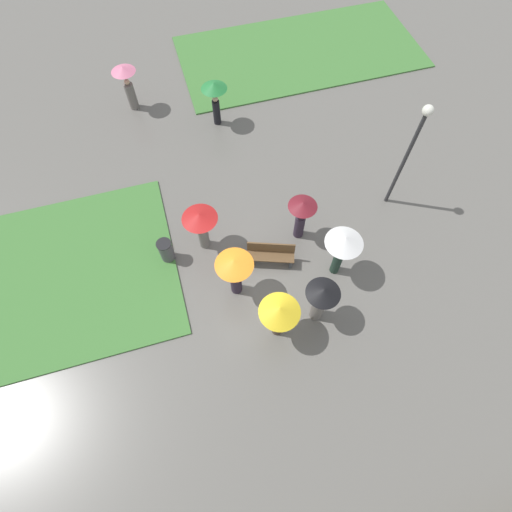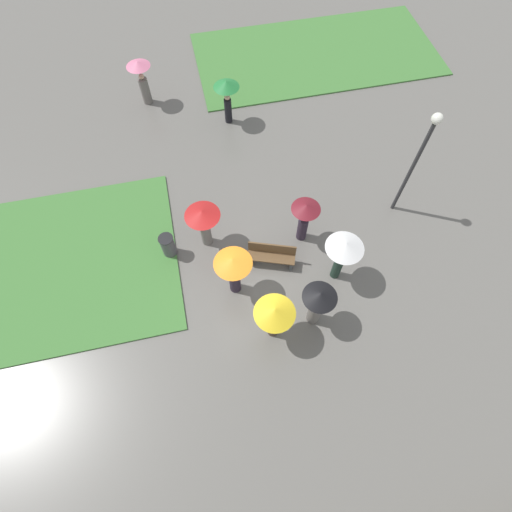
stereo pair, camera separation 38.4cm
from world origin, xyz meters
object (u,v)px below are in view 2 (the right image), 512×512
Objects in this scene: crowd_person_orange at (233,267)px; lone_walker_mid_plaza at (141,77)px; lamp_post at (419,154)px; lone_walker_far_path at (227,92)px; crowd_person_white at (343,251)px; crowd_person_black at (318,302)px; trash_bin at (168,246)px; park_bench at (271,255)px; crowd_person_red at (203,220)px; crowd_person_maroon at (305,216)px; crowd_person_yellow at (274,315)px.

crowd_person_orange is 1.03× the size of lone_walker_mid_plaza.
lone_walker_far_path is (-4.88, 5.52, -1.30)m from lamp_post.
crowd_person_white is 7.88m from lone_walker_far_path.
lamp_post is at bearing -114.66° from crowd_person_black.
trash_bin is 0.46× the size of crowd_person_white.
park_bench is at bearing -165.94° from lamp_post.
crowd_person_white is at bearing -5.99° from park_bench.
crowd_person_black is at bearing 47.84° from lone_walker_far_path.
lamp_post reaches higher than crowd_person_red.
crowd_person_orange is at bearing -21.08° from crowd_person_maroon.
crowd_person_white is 1.10× the size of crowd_person_maroon.
crowd_person_maroon is (4.41, -0.33, 0.74)m from trash_bin.
crowd_person_yellow is (-1.74, -3.06, 0.26)m from crowd_person_maroon.
crowd_person_white is at bearing -106.37° from crowd_person_black.
lone_walker_mid_plaza is (-4.03, 10.73, -0.05)m from crowd_person_black.
crowd_person_orange reaches higher than lone_walker_mid_plaza.
crowd_person_black is at bearing -157.69° from crowd_person_white.
crowd_person_yellow reaches higher than crowd_person_red.
trash_bin is 0.50× the size of crowd_person_yellow.
lone_walker_mid_plaza is at bearing -44.50° from crowd_person_black.
crowd_person_white is (1.89, -0.91, 1.09)m from park_bench.
lone_walker_far_path is at bearing 78.59° from crowd_person_white.
crowd_person_orange reaches higher than crowd_person_maroon.
crowd_person_red reaches higher than park_bench.
crowd_person_white is 4.37m from crowd_person_red.
lamp_post reaches higher than crowd_person_maroon.
trash_bin is 0.51× the size of crowd_person_maroon.
crowd_person_red is (-0.59, 1.90, -0.13)m from crowd_person_orange.
crowd_person_white is at bearing 71.60° from crowd_person_yellow.
lone_walker_mid_plaza is (-4.48, 7.83, -0.01)m from crowd_person_maroon.
park_bench is 5.37m from lamp_post.
lone_walker_far_path reaches higher than crowd_person_maroon.
crowd_person_orange is (-1.32, -0.68, 0.97)m from park_bench.
lamp_post is at bearing -79.83° from crowd_person_orange.
crowd_person_red is 0.94× the size of lone_walker_far_path.
crowd_person_maroon is (-3.51, -0.47, -1.50)m from lamp_post.
crowd_person_white is at bearing -101.05° from crowd_person_orange.
crowd_person_maroon is at bearing -175.57° from crowd_person_red.
lamp_post is 3.71m from crowd_person_white.
park_bench is 0.85× the size of crowd_person_yellow.
crowd_person_yellow is 9.05m from lone_walker_far_path.
crowd_person_black is (1.29, 0.16, -0.21)m from crowd_person_yellow.
crowd_person_yellow is at bearing 31.95° from crowd_person_black.
lamp_post is 2.23× the size of lone_walker_far_path.
lamp_post is 2.26× the size of crowd_person_yellow.
trash_bin is at bearing 132.52° from crowd_person_white.
crowd_person_red is at bearing -58.96° from crowd_person_maroon.
trash_bin is at bearing -54.18° from crowd_person_maroon.
park_bench is at bearing 118.38° from crowd_person_yellow.
lone_walker_far_path reaches higher than park_bench.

